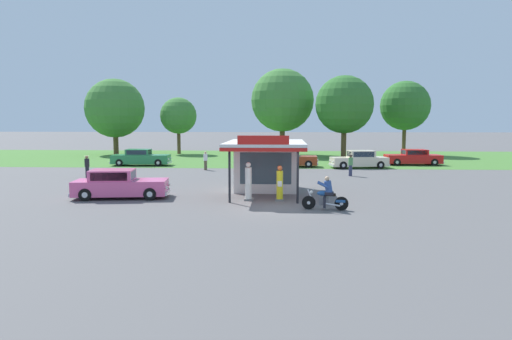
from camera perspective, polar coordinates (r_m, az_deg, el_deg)
The scene contains 19 objects.
ground_plane at distance 22.26m, azimuth 2.35°, elevation -4.61°, with size 300.00×300.00×0.00m, color #5B5959.
grass_verge_strip at distance 52.03m, azimuth 2.92°, elevation 1.53°, with size 120.00×24.00×0.01m, color #477A33.
service_station_kiosk at distance 27.14m, azimuth 1.29°, elevation 1.03°, with size 4.33×6.64×3.41m.
gas_pump_nearside at distance 23.96m, azimuth -0.95°, elevation -1.62°, with size 0.44×0.44×2.00m.
gas_pump_offside at distance 23.91m, azimuth 2.95°, elevation -1.83°, with size 0.44×0.44×1.84m.
motorcycle_with_rider at distance 21.70m, azimuth 8.64°, elevation -3.20°, with size 2.15×0.70×1.58m.
featured_classic_sedan at distance 25.84m, azimuth -16.52°, elevation -1.77°, with size 5.23×2.50×1.53m.
parked_car_back_row_centre_right at distance 41.82m, azimuth 4.23°, elevation 1.34°, with size 4.99×1.96×1.49m.
parked_car_back_row_centre at distance 41.60m, azimuth 12.65°, elevation 1.22°, with size 5.24×2.49×1.54m.
parked_car_back_row_far_left at distance 45.88m, azimuth 18.83°, elevation 1.45°, with size 5.34×2.14×1.46m.
parked_car_back_row_centre_left at distance 44.20m, azimuth -14.06°, elevation 1.45°, with size 5.52×2.03×1.52m.
bystander_admiring_sedan at distance 35.34m, azimuth 11.61°, elevation 0.65°, with size 0.35×0.35×1.61m.
bystander_strolling_foreground at distance 35.68m, azimuth -20.15°, elevation 0.47°, with size 0.36×0.36×1.63m.
bystander_standing_back_lot at distance 39.06m, azimuth -6.26°, elevation 1.20°, with size 0.34×0.34×1.58m.
tree_oak_centre at distance 58.81m, azimuth -9.43°, elevation 6.56°, with size 4.52×4.52×7.05m.
tree_oak_left at distance 58.96m, azimuth 17.94°, elevation 7.56°, with size 5.93×5.93×8.93m.
tree_oak_far_left at distance 56.34m, azimuth 3.10°, elevation 8.45°, with size 7.59×7.59×10.42m.
tree_oak_right at distance 59.96m, azimuth -17.05°, elevation 7.30°, with size 7.24×7.24×9.30m.
tree_oak_distant_spare at distance 52.93m, azimuth 10.87°, elevation 7.94°, with size 6.47×6.47×9.19m.
Camera 1 is at (0.36, -21.87, 4.13)m, focal length 32.38 mm.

